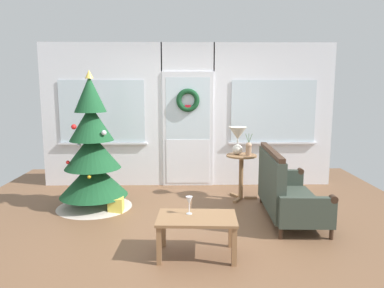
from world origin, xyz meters
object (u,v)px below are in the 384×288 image
at_px(coffee_table, 197,223).
at_px(wine_glass, 189,201).
at_px(side_table, 241,168).
at_px(table_lamp, 238,137).
at_px(christmas_tree, 93,158).
at_px(settee_sofa, 285,192).
at_px(flower_vase, 249,148).
at_px(gift_box, 116,205).

relative_size(coffee_table, wine_glass, 4.42).
height_order(side_table, table_lamp, table_lamp).
distance_m(christmas_tree, settee_sofa, 2.80).
bearing_deg(coffee_table, table_lamp, 70.80).
distance_m(settee_sofa, wine_glass, 1.66).
height_order(settee_sofa, flower_vase, flower_vase).
height_order(table_lamp, wine_glass, table_lamp).
xyz_separation_m(settee_sofa, wine_glass, (-1.31, -1.00, 0.20)).
height_order(christmas_tree, wine_glass, christmas_tree).
xyz_separation_m(flower_vase, wine_glass, (-0.94, -1.83, -0.27)).
height_order(table_lamp, flower_vase, table_lamp).
height_order(settee_sofa, coffee_table, settee_sofa).
relative_size(side_table, coffee_table, 0.84).
height_order(coffee_table, gift_box, coffee_table).
distance_m(christmas_tree, wine_glass, 2.09).
relative_size(christmas_tree, settee_sofa, 1.33).
relative_size(settee_sofa, coffee_table, 1.77).
bearing_deg(wine_glass, table_lamp, 67.90).
relative_size(settee_sofa, wine_glass, 7.83).
distance_m(christmas_tree, table_lamp, 2.25).
distance_m(table_lamp, flower_vase, 0.25).
bearing_deg(table_lamp, coffee_table, -109.20).
bearing_deg(settee_sofa, coffee_table, -138.24).
bearing_deg(table_lamp, gift_box, -161.28).
bearing_deg(coffee_table, side_table, 68.91).
distance_m(table_lamp, gift_box, 2.13).
distance_m(coffee_table, gift_box, 1.82).
bearing_deg(side_table, flower_vase, -30.96).
bearing_deg(wine_glass, christmas_tree, 132.70).
distance_m(table_lamp, wine_glass, 2.13).
xyz_separation_m(flower_vase, coffee_table, (-0.86, -1.92, -0.47)).
height_order(table_lamp, gift_box, table_lamp).
bearing_deg(settee_sofa, table_lamp, 119.51).
bearing_deg(coffee_table, gift_box, 128.93).
xyz_separation_m(side_table, wine_glass, (-0.84, -1.89, 0.06)).
height_order(christmas_tree, table_lamp, christmas_tree).
distance_m(side_table, table_lamp, 0.50).
bearing_deg(christmas_tree, table_lamp, 10.25).
bearing_deg(christmas_tree, gift_box, -31.54).
relative_size(table_lamp, wine_glass, 2.26).
relative_size(table_lamp, flower_vase, 1.26).
bearing_deg(flower_vase, settee_sofa, -66.22).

